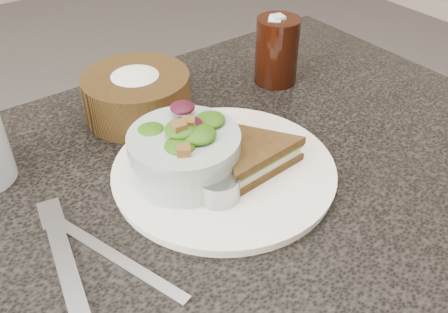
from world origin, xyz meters
name	(u,v)px	position (x,y,z in m)	size (l,w,h in m)	color
dinner_plate	(224,171)	(0.02, 0.01, 0.76)	(0.29, 0.29, 0.01)	white
sandwich	(252,155)	(0.05, -0.01, 0.78)	(0.14, 0.14, 0.04)	#473216
salad_bowl	(184,147)	(-0.02, 0.03, 0.80)	(0.14, 0.14, 0.08)	#99AEA2
dressing_ramekin	(218,187)	(-0.02, -0.03, 0.78)	(0.05, 0.05, 0.03)	#9799A0
orange_wedge	(215,125)	(0.06, 0.08, 0.78)	(0.07, 0.07, 0.03)	#F95C11
fork	(69,275)	(-0.21, -0.03, 0.75)	(0.02, 0.20, 0.01)	#A9ACB6
knife	(113,256)	(-0.16, -0.03, 0.75)	(0.01, 0.21, 0.00)	#B2B4B6
bread_basket	(136,88)	(0.00, 0.21, 0.80)	(0.16, 0.16, 0.09)	#4A3616
cola_glass	(277,48)	(0.25, 0.17, 0.81)	(0.07, 0.07, 0.12)	black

